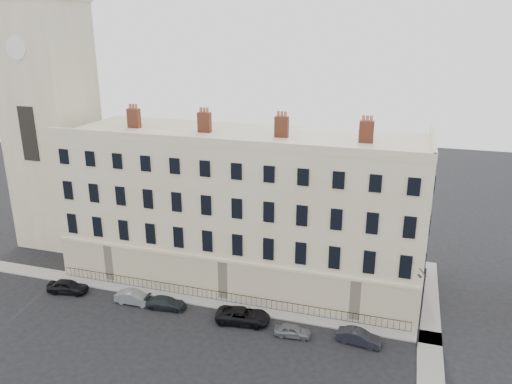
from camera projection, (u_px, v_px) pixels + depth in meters
ground at (266, 345)px, 41.36m from camera, size 160.00×160.00×0.00m
terrace at (243, 206)px, 51.53m from camera, size 36.22×12.22×17.00m
church_tower at (48, 87)px, 56.64m from camera, size 8.00×8.13×44.00m
pavement_terrace at (182, 297)px, 48.69m from camera, size 48.00×2.00×0.12m
pavement_east_return at (429, 319)px, 44.92m from camera, size 2.00×24.00×0.12m
railings at (221, 296)px, 47.77m from camera, size 35.00×0.04×0.96m
car_a at (68, 286)px, 49.37m from camera, size 4.19×2.22×1.36m
car_b at (135, 298)px, 47.44m from camera, size 3.80×1.41×1.24m
car_c at (166, 303)px, 46.65m from camera, size 3.97×1.95×1.11m
car_d at (243, 316)px, 44.35m from camera, size 5.09×2.82×1.35m
car_e at (293, 331)px, 42.38m from camera, size 3.25×1.53×1.07m
car_f at (359, 337)px, 41.39m from camera, size 3.80×1.67×1.21m
streetlamp at (421, 305)px, 39.72m from camera, size 0.68×1.50×7.24m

